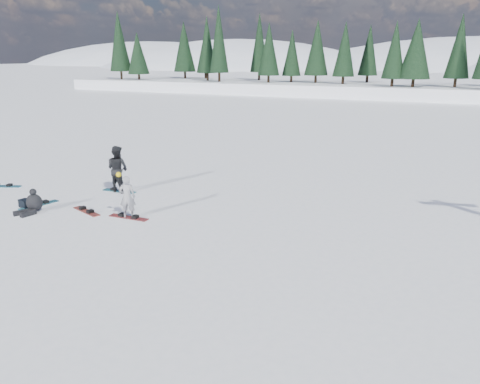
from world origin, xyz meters
name	(u,v)px	position (x,y,z in m)	size (l,w,h in m)	color
ground	(107,222)	(0.00, 0.00, 0.00)	(420.00, 420.00, 0.00)	white
alpine_backdrop	(387,103)	(-11.72, 189.16, -13.97)	(412.50, 227.00, 53.20)	white
snowboarder_woman	(127,197)	(0.44, 0.60, 0.78)	(0.66, 0.57, 1.67)	gray
snowboarder_man	(118,169)	(-1.90, 3.15, 0.97)	(0.94, 0.73, 1.94)	black
seated_rider	(33,203)	(-3.12, -0.23, 0.33)	(0.76, 1.11, 0.86)	black
gear_bag	(25,203)	(-3.82, 0.03, 0.15)	(0.45, 0.30, 0.30)	black
snowboard_woman	(129,217)	(0.44, 0.60, 0.01)	(1.50, 0.28, 0.03)	maroon
snowboard_man	(119,191)	(-1.90, 3.15, 0.01)	(1.50, 0.28, 0.03)	#16697D
snowboard_loose_c	(3,186)	(-6.97, 1.74, 0.01)	(1.50, 0.28, 0.03)	#196C89
snowboard_loose_a	(39,205)	(-3.55, 0.40, 0.01)	(1.50, 0.28, 0.03)	#19748B
snowboard_loose_b	(86,211)	(-1.38, 0.54, 0.01)	(1.50, 0.28, 0.03)	#A03123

